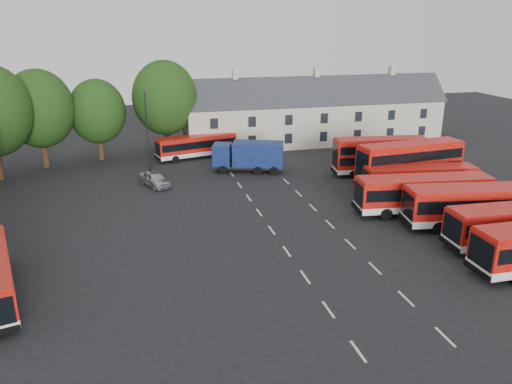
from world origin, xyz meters
TOP-DOWN VIEW (x-y plane):
  - ground at (0.00, 0.00)m, footprint 140.00×140.00m
  - lane_markings at (2.50, 2.00)m, footprint 5.15×33.80m
  - treeline at (-20.74, 19.36)m, footprint 29.92×32.59m
  - terrace_houses at (14.00, 30.00)m, footprint 35.70×7.13m
  - bus_row_c at (16.43, -1.42)m, footprint 12.37×4.68m
  - bus_row_d at (13.72, 2.42)m, footprint 11.89×4.10m
  - bus_row_e at (15.89, 6.50)m, footprint 10.67×3.92m
  - bus_dd_south at (16.43, 9.46)m, footprint 11.20×3.61m
  - bus_dd_north at (15.49, 13.93)m, footprint 10.11×3.38m
  - bus_north at (-2.76, 25.83)m, footprint 10.01×4.59m
  - box_truck at (2.10, 18.43)m, footprint 8.04×4.76m
  - silver_car at (-8.39, 15.78)m, footprint 3.38×4.61m
  - lamppost at (-8.64, 19.69)m, footprint 0.63×0.24m

SIDE VIEW (x-z plane):
  - ground at x=0.00m, z-range 0.00..0.00m
  - lane_markings at x=2.50m, z-range 0.00..0.01m
  - silver_car at x=-8.39m, z-range 0.00..1.46m
  - bus_north at x=-2.76m, z-range 0.28..3.04m
  - bus_row_e at x=15.89m, z-range 0.30..3.25m
  - box_truck at x=2.10m, z-range 0.21..3.57m
  - bus_row_d at x=13.72m, z-range 0.33..3.63m
  - bus_row_c at x=16.43m, z-range 0.35..3.76m
  - bus_dd_north at x=15.49m, z-range 0.28..4.35m
  - bus_dd_south at x=16.43m, z-range 0.31..4.82m
  - terrace_houses at x=14.00m, z-range -1.17..8.89m
  - lamppost at x=-8.64m, z-range 0.31..9.45m
  - treeline at x=-20.74m, z-range 0.68..12.69m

